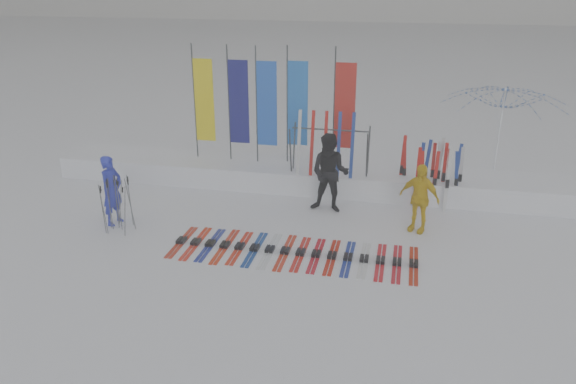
% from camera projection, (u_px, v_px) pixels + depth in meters
% --- Properties ---
extents(ground, '(120.00, 120.00, 0.00)m').
position_uv_depth(ground, '(262.00, 264.00, 11.50)').
color(ground, white).
rests_on(ground, ground).
extents(snow_bank, '(14.00, 1.60, 0.60)m').
position_uv_depth(snow_bank, '(304.00, 176.00, 15.57)').
color(snow_bank, white).
rests_on(snow_bank, ground).
extents(person_blue, '(0.52, 0.68, 1.67)m').
position_uv_depth(person_blue, '(112.00, 190.00, 13.10)').
color(person_blue, '#1F29B6').
rests_on(person_blue, ground).
extents(person_black, '(1.03, 0.84, 1.98)m').
position_uv_depth(person_black, '(330.00, 173.00, 13.74)').
color(person_black, black).
rests_on(person_black, ground).
extents(person_yellow, '(1.03, 0.73, 1.62)m').
position_uv_depth(person_yellow, '(419.00, 198.00, 12.72)').
color(person_yellow, yellow).
rests_on(person_yellow, ground).
extents(tent_canopy, '(3.59, 3.64, 2.93)m').
position_uv_depth(tent_canopy, '(499.00, 138.00, 14.95)').
color(tent_canopy, white).
rests_on(tent_canopy, ground).
extents(ski_row, '(5.21, 1.69, 0.07)m').
position_uv_depth(ski_row, '(293.00, 252.00, 11.94)').
color(ski_row, '#AF220E').
rests_on(ski_row, ground).
extents(pole_cluster, '(0.65, 0.76, 1.26)m').
position_uv_depth(pole_cluster, '(117.00, 205.00, 12.87)').
color(pole_cluster, '#595B60').
rests_on(pole_cluster, ground).
extents(feather_flags, '(4.50, 0.24, 3.20)m').
position_uv_depth(feather_flags, '(269.00, 104.00, 15.28)').
color(feather_flags, '#383A3F').
rests_on(feather_flags, ground).
extents(ski_rack, '(2.04, 0.80, 1.23)m').
position_uv_depth(ski_rack, '(330.00, 144.00, 14.66)').
color(ski_rack, '#383A3F').
rests_on(ski_rack, ground).
extents(upright_skis, '(1.57, 1.19, 1.69)m').
position_uv_depth(upright_skis, '(434.00, 174.00, 14.28)').
color(upright_skis, red).
rests_on(upright_skis, ground).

